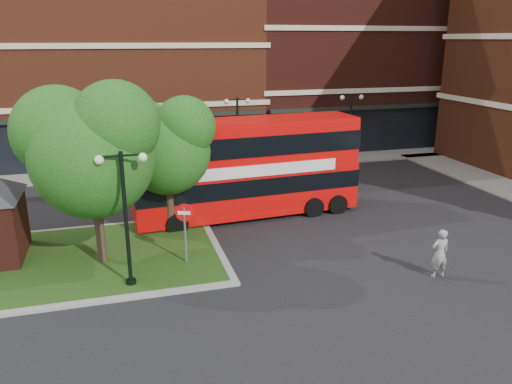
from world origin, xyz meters
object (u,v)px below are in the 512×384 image
object	(u,v)px
car_silver	(115,171)
car_white	(247,158)
bus	(247,162)
woman	(440,253)

from	to	relation	value
car_silver	car_white	xyz separation A→B (m)	(8.82, 1.50, -0.05)
bus	car_silver	distance (m)	10.43
bus	woman	xyz separation A→B (m)	(5.15, -8.53, -1.85)
bus	car_white	bearing A→B (deg)	71.37
car_silver	car_white	size ratio (longest dim) A/B	1.04
bus	car_silver	bearing A→B (deg)	124.19
woman	car_white	bearing A→B (deg)	-78.84
bus	car_silver	size ratio (longest dim) A/B	2.66
bus	car_silver	world-z (taller)	bus
car_silver	car_white	distance (m)	8.95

